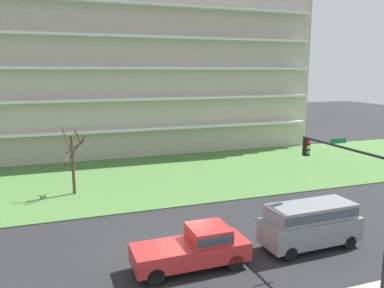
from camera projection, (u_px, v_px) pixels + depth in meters
name	position (u px, v px, depth m)	size (l,w,h in m)	color
ground	(183.00, 249.00, 20.02)	(160.00, 160.00, 0.00)	#232326
grass_lawn_strip	(132.00, 179.00, 32.98)	(80.00, 16.00, 0.08)	#477238
apartment_building	(107.00, 69.00, 43.91)	(46.32, 12.31, 18.77)	#B2A899
tree_left	(73.00, 160.00, 28.43)	(1.71, 1.80, 5.06)	#4C3828
pickup_red_near_left	(195.00, 247.00, 17.95)	(5.41, 2.04, 1.95)	#B22828
van_gray_center_left	(311.00, 222.00, 19.97)	(5.25, 2.14, 2.36)	slate
traffic_signal_mast	(353.00, 182.00, 17.23)	(0.90, 6.03, 6.03)	black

